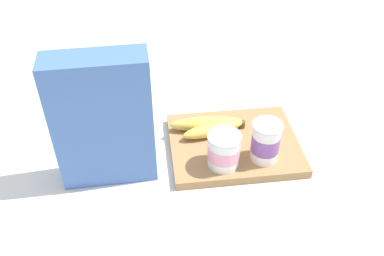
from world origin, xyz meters
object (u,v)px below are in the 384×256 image
at_px(yogurt_cup_back, 224,150).
at_px(banana_bunch, 210,126).
at_px(yogurt_cup_front, 266,142).
at_px(cereal_box, 103,121).
at_px(cutting_board, 234,144).

height_order(yogurt_cup_back, banana_bunch, yogurt_cup_back).
bearing_deg(yogurt_cup_back, yogurt_cup_front, -175.84).
distance_m(yogurt_cup_back, banana_bunch, 0.12).
bearing_deg(yogurt_cup_back, cereal_box, -5.00).
distance_m(cereal_box, yogurt_cup_front, 0.35).
height_order(cereal_box, yogurt_cup_front, cereal_box).
relative_size(cutting_board, yogurt_cup_front, 3.11).
xyz_separation_m(yogurt_cup_front, yogurt_cup_back, (0.09, 0.01, -0.01)).
distance_m(yogurt_cup_front, yogurt_cup_back, 0.09).
relative_size(yogurt_cup_front, yogurt_cup_back, 1.19).
bearing_deg(yogurt_cup_front, banana_bunch, -45.40).
relative_size(yogurt_cup_front, banana_bunch, 0.52).
xyz_separation_m(cutting_board, cereal_box, (0.29, 0.05, 0.14)).
bearing_deg(cereal_box, yogurt_cup_back, 173.56).
distance_m(cereal_box, banana_bunch, 0.27).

